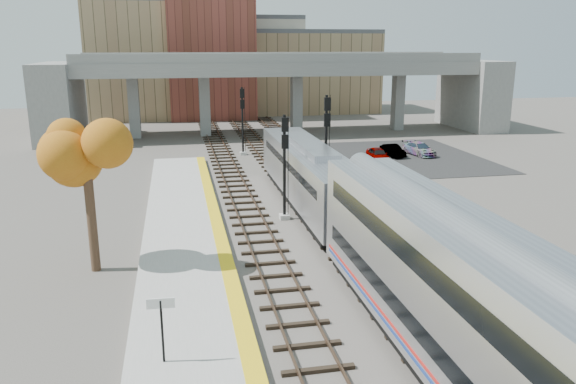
{
  "coord_description": "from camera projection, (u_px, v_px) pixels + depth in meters",
  "views": [
    {
      "loc": [
        -7.42,
        -21.63,
        10.53
      ],
      "look_at": [
        -1.45,
        8.09,
        2.5
      ],
      "focal_mm": 35.0,
      "sensor_mm": 36.0,
      "label": 1
    }
  ],
  "objects": [
    {
      "name": "ground",
      "position": [
        357.0,
        292.0,
        24.61
      ],
      "size": [
        160.0,
        160.0,
        0.0
      ],
      "primitive_type": "plane",
      "color": "#47423D",
      "rests_on": "ground"
    },
    {
      "name": "platform",
      "position": [
        189.0,
        302.0,
        23.18
      ],
      "size": [
        4.5,
        60.0,
        0.35
      ],
      "primitive_type": "cube",
      "color": "#9E9E99",
      "rests_on": "ground"
    },
    {
      "name": "yellow_strip",
      "position": [
        235.0,
        294.0,
        23.5
      ],
      "size": [
        0.7,
        60.0,
        0.01
      ],
      "primitive_type": "cube",
      "color": "yellow",
      "rests_on": "platform"
    },
    {
      "name": "tracks",
      "position": [
        310.0,
        209.0,
        36.61
      ],
      "size": [
        10.7,
        95.0,
        0.25
      ],
      "color": "black",
      "rests_on": "ground"
    },
    {
      "name": "overpass",
      "position": [
        279.0,
        85.0,
        66.7
      ],
      "size": [
        54.0,
        12.0,
        9.5
      ],
      "color": "slate",
      "rests_on": "ground"
    },
    {
      "name": "buildings_far",
      "position": [
        230.0,
        62.0,
        85.92
      ],
      "size": [
        43.0,
        21.0,
        20.6
      ],
      "color": "#9A8159",
      "rests_on": "ground"
    },
    {
      "name": "parking_lot",
      "position": [
        405.0,
        157.0,
        53.8
      ],
      "size": [
        14.0,
        18.0,
        0.04
      ],
      "primitive_type": "cube",
      "color": "black",
      "rests_on": "ground"
    },
    {
      "name": "locomotive",
      "position": [
        309.0,
        173.0,
        36.9
      ],
      "size": [
        3.02,
        19.05,
        4.1
      ],
      "color": "#A8AAB2",
      "rests_on": "ground"
    },
    {
      "name": "coach",
      "position": [
        500.0,
        336.0,
        15.34
      ],
      "size": [
        3.03,
        25.0,
        5.0
      ],
      "color": "#A8AAB2",
      "rests_on": "ground"
    },
    {
      "name": "signal_mast_near",
      "position": [
        285.0,
        171.0,
        33.93
      ],
      "size": [
        0.6,
        0.64,
        6.46
      ],
      "color": "#9E9E99",
      "rests_on": "ground"
    },
    {
      "name": "signal_mast_mid",
      "position": [
        326.0,
        145.0,
        39.9
      ],
      "size": [
        0.6,
        0.64,
        7.07
      ],
      "color": "#9E9E99",
      "rests_on": "ground"
    },
    {
      "name": "signal_mast_far",
      "position": [
        243.0,
        123.0,
        54.01
      ],
      "size": [
        0.6,
        0.64,
        6.54
      ],
      "color": "#9E9E99",
      "rests_on": "ground"
    },
    {
      "name": "station_sign",
      "position": [
        161.0,
        317.0,
        18.14
      ],
      "size": [
        0.9,
        0.09,
        2.27
      ],
      "rotation": [
        0.0,
        0.0,
        -0.05
      ],
      "color": "black",
      "rests_on": "platform"
    },
    {
      "name": "tree",
      "position": [
        85.0,
        152.0,
        25.47
      ],
      "size": [
        3.6,
        3.6,
        7.76
      ],
      "color": "#382619",
      "rests_on": "ground"
    },
    {
      "name": "car_a",
      "position": [
        378.0,
        155.0,
        51.53
      ],
      "size": [
        1.6,
        3.7,
        1.24
      ],
      "primitive_type": "imported",
      "rotation": [
        0.0,
        0.0,
        -0.04
      ],
      "color": "#99999E",
      "rests_on": "parking_lot"
    },
    {
      "name": "car_b",
      "position": [
        393.0,
        151.0,
        53.79
      ],
      "size": [
        1.54,
        3.53,
        1.13
      ],
      "primitive_type": "imported",
      "rotation": [
        0.0,
        0.0,
        0.1
      ],
      "color": "#99999E",
      "rests_on": "parking_lot"
    },
    {
      "name": "car_c",
      "position": [
        419.0,
        149.0,
        54.45
      ],
      "size": [
        2.37,
        4.4,
        1.21
      ],
      "primitive_type": "imported",
      "rotation": [
        0.0,
        0.0,
        0.17
      ],
      "color": "#99999E",
      "rests_on": "parking_lot"
    }
  ]
}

